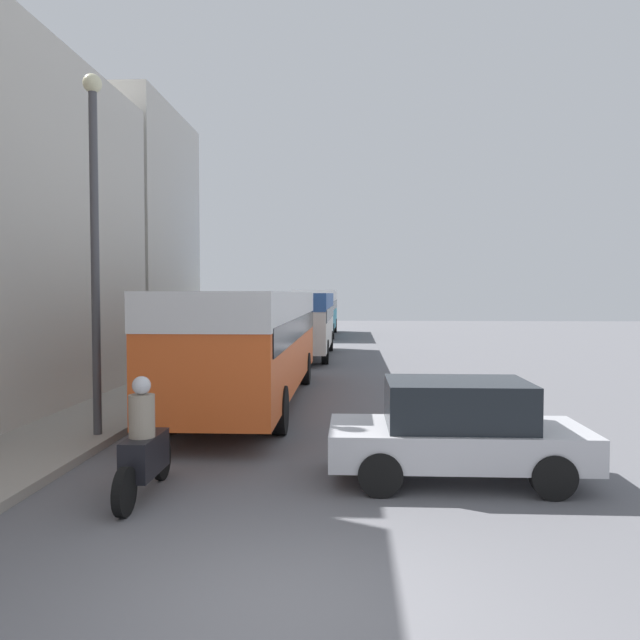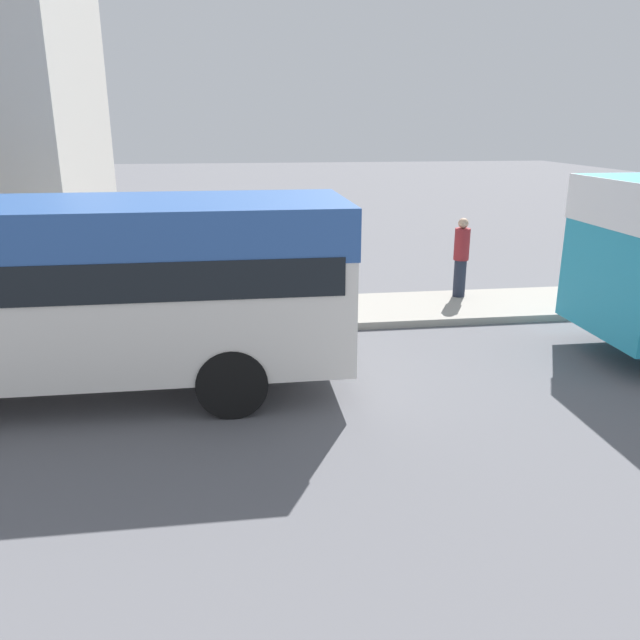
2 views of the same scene
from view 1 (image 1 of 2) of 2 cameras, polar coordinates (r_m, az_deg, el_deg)
name	(u,v)px [view 1 (image 1 of 2)]	position (r m, az deg, el deg)	size (l,w,h in m)	color
ground_plane	(288,612)	(6.24, -2.98, -25.08)	(120.00, 120.00, 0.00)	slate
building_far_terrace	(99,240)	(26.07, -19.55, 6.90)	(6.24, 7.09, 9.94)	beige
bus_lead	(252,331)	(16.33, -6.24, -0.99)	(2.55, 11.45, 2.92)	#EA5B23
bus_following	(302,315)	(28.22, -1.64, 0.43)	(2.61, 9.25, 2.89)	silver
bus_third_in_line	(317,306)	(42.42, -0.31, 1.28)	(2.57, 10.56, 3.10)	teal
motorcycle_behind_lead	(144,449)	(9.32, -15.82, -11.30)	(0.38, 2.24, 1.73)	black
car_crossing	(457,429)	(9.92, 12.40, -9.75)	(3.89, 1.83, 1.55)	#B7B7BC
pedestrian_near_curb	(245,324)	(36.72, -6.90, -0.37)	(0.34, 0.34, 1.80)	#232838
lamp_post	(95,226)	(12.81, -19.92, 8.11)	(0.36, 0.36, 6.90)	#47474C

